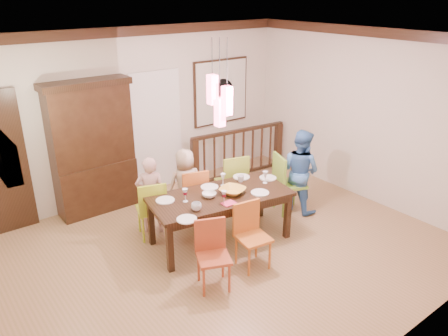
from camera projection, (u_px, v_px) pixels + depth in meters
floor at (225, 249)px, 6.24m from camera, size 6.00×6.00×0.00m
ceiling at (226, 39)px, 5.14m from camera, size 6.00×6.00×0.00m
wall_back at (137, 114)px, 7.52m from camera, size 6.00×0.00×6.00m
wall_right at (365, 116)px, 7.38m from camera, size 0.00×5.00×5.00m
crown_molding at (226, 46)px, 5.17m from camera, size 6.00×5.00×0.16m
white_doorway at (157, 133)px, 7.85m from camera, size 0.97×0.05×2.22m
painting at (221, 92)px, 8.45m from camera, size 1.25×0.06×1.25m
pendant_cluster at (220, 100)px, 5.67m from camera, size 0.27×0.21×1.14m
dining_table at (220, 200)px, 6.22m from camera, size 2.13×1.25×0.75m
chair_far_left at (151, 204)px, 6.41m from camera, size 0.51×0.51×0.90m
chair_far_mid at (193, 191)px, 6.81m from camera, size 0.52×0.52×0.92m
chair_far_right at (231, 177)px, 7.21m from camera, size 0.54×0.54×0.98m
chair_near_left at (213, 253)px, 5.28m from camera, size 0.51×0.51×0.87m
chair_near_mid at (253, 233)px, 5.68m from camera, size 0.45×0.45×0.88m
chair_end_right at (290, 179)px, 7.11m from camera, size 0.58×0.58×1.00m
china_hutch at (92, 148)px, 6.99m from camera, size 1.37×0.46×2.17m
balustrade at (239, 152)px, 8.52m from camera, size 2.06×0.31×0.96m
person_far_left at (151, 195)px, 6.49m from camera, size 0.53×0.47×1.21m
person_far_mid at (186, 184)px, 6.90m from camera, size 0.64×0.49×1.17m
person_end_right at (300, 171)px, 7.12m from camera, size 0.61×0.74×1.39m
serving_bowl at (233, 191)px, 6.19m from camera, size 0.45×0.45×0.09m
small_bowl at (209, 195)px, 6.10m from camera, size 0.24×0.24×0.06m
cup_left at (196, 207)px, 5.72m from camera, size 0.17×0.17×0.11m
cup_right at (241, 179)px, 6.57m from camera, size 0.14×0.14×0.10m
plate_far_left at (165, 200)px, 6.00m from camera, size 0.26×0.26×0.01m
plate_far_mid at (210, 187)px, 6.40m from camera, size 0.26×0.26×0.01m
plate_far_right at (241, 177)px, 6.74m from camera, size 0.26×0.26×0.01m
plate_near_left at (187, 219)px, 5.50m from camera, size 0.26×0.26×0.01m
plate_near_mid at (260, 193)px, 6.22m from camera, size 0.26×0.26×0.01m
plate_end_right at (268, 178)px, 6.71m from camera, size 0.26×0.26×0.01m
wine_glass_a at (185, 195)px, 5.94m from camera, size 0.08×0.08×0.19m
wine_glass_b at (223, 180)px, 6.43m from camera, size 0.08×0.08×0.19m
wine_glass_c at (224, 197)px, 5.89m from camera, size 0.08×0.08×0.19m
wine_glass_d at (265, 177)px, 6.51m from camera, size 0.08×0.08×0.19m
napkin at (229, 203)px, 5.91m from camera, size 0.18×0.14×0.01m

